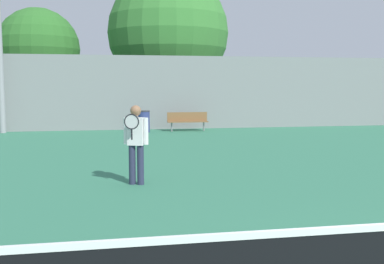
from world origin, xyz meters
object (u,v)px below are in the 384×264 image
Objects in this scene: trash_bin at (144,121)px; tree_green_broad at (38,49)px; tennis_player at (136,140)px; tree_dark_dense at (168,33)px; bench_courtside_near at (188,120)px.

tree_green_broad reaches higher than trash_bin.
tree_dark_dense reaches higher than tennis_player.
trash_bin is at bearing 105.46° from tennis_player.
tree_green_broad is at bearing 131.95° from trash_bin.
bench_courtside_near is at bearing -38.10° from tree_green_broad.
tennis_player reaches higher than bench_courtside_near.
bench_courtside_near is (2.88, 10.55, -0.41)m from tennis_player.
tennis_player is at bearing -75.17° from tree_green_broad.
tennis_player is at bearing -99.64° from tree_dark_dense.
tree_green_broad is 7.05m from tree_dark_dense.
tree_dark_dense reaches higher than bench_courtside_near.
tree_green_broad is at bearing 125.31° from tennis_player.
bench_courtside_near is at bearing 4.78° from trash_bin.
tennis_player is 0.20× the size of tree_dark_dense.
tennis_player reaches higher than trash_bin.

